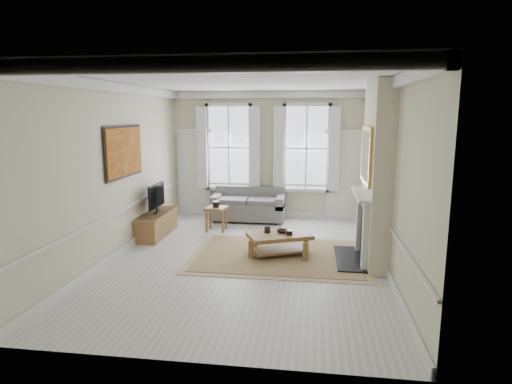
# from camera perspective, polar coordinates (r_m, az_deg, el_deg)

# --- Properties ---
(floor) EXTENTS (7.20, 7.20, 0.00)m
(floor) POSITION_cam_1_polar(r_m,az_deg,el_deg) (8.50, -1.22, -8.90)
(floor) COLOR #B7B5AD
(floor) RESTS_ON ground
(ceiling) EXTENTS (7.20, 7.20, 0.00)m
(ceiling) POSITION_cam_1_polar(r_m,az_deg,el_deg) (8.04, -1.31, 14.62)
(ceiling) COLOR white
(ceiling) RESTS_ON back_wall
(back_wall) EXTENTS (5.20, 0.00, 5.20)m
(back_wall) POSITION_cam_1_polar(r_m,az_deg,el_deg) (11.64, 1.53, 4.93)
(back_wall) COLOR beige
(back_wall) RESTS_ON floor
(left_wall) EXTENTS (0.00, 7.20, 7.20)m
(left_wall) POSITION_cam_1_polar(r_m,az_deg,el_deg) (8.88, -18.09, 2.72)
(left_wall) COLOR beige
(left_wall) RESTS_ON floor
(right_wall) EXTENTS (0.00, 7.20, 7.20)m
(right_wall) POSITION_cam_1_polar(r_m,az_deg,el_deg) (8.11, 17.21, 2.08)
(right_wall) COLOR beige
(right_wall) RESTS_ON floor
(window_left) EXTENTS (1.26, 0.20, 2.20)m
(window_left) POSITION_cam_1_polar(r_m,az_deg,el_deg) (11.74, -3.62, 5.94)
(window_left) COLOR #B2BCC6
(window_left) RESTS_ON back_wall
(window_right) EXTENTS (1.26, 0.20, 2.20)m
(window_right) POSITION_cam_1_polar(r_m,az_deg,el_deg) (11.51, 6.74, 5.80)
(window_right) COLOR #B2BCC6
(window_right) RESTS_ON back_wall
(door_left) EXTENTS (0.90, 0.08, 2.30)m
(door_left) POSITION_cam_1_polar(r_m,az_deg,el_deg) (12.06, -8.24, 2.39)
(door_left) COLOR silver
(door_left) RESTS_ON floor
(door_right) EXTENTS (0.90, 0.08, 2.30)m
(door_right) POSITION_cam_1_polar(r_m,az_deg,el_deg) (11.63, 11.59, 1.99)
(door_right) COLOR silver
(door_right) RESTS_ON floor
(painting) EXTENTS (0.05, 1.66, 1.06)m
(painting) POSITION_cam_1_polar(r_m,az_deg,el_deg) (9.10, -17.16, 5.16)
(painting) COLOR #C57D21
(painting) RESTS_ON left_wall
(chimney_breast) EXTENTS (0.35, 1.70, 3.38)m
(chimney_breast) POSITION_cam_1_polar(r_m,az_deg,el_deg) (8.28, 15.80, 2.32)
(chimney_breast) COLOR beige
(chimney_breast) RESTS_ON floor
(hearth) EXTENTS (0.55, 1.50, 0.05)m
(hearth) POSITION_cam_1_polar(r_m,az_deg,el_deg) (8.62, 12.41, -8.70)
(hearth) COLOR black
(hearth) RESTS_ON floor
(fireplace) EXTENTS (0.21, 1.45, 1.33)m
(fireplace) POSITION_cam_1_polar(r_m,az_deg,el_deg) (8.43, 13.95, -4.16)
(fireplace) COLOR silver
(fireplace) RESTS_ON floor
(mirror) EXTENTS (0.06, 1.26, 1.06)m
(mirror) POSITION_cam_1_polar(r_m,az_deg,el_deg) (8.21, 14.43, 4.78)
(mirror) COLOR #B88532
(mirror) RESTS_ON chimney_breast
(sofa) EXTENTS (1.90, 0.93, 0.87)m
(sofa) POSITION_cam_1_polar(r_m,az_deg,el_deg) (11.42, -0.97, -1.96)
(sofa) COLOR #60605D
(sofa) RESTS_ON floor
(side_table) EXTENTS (0.55, 0.55, 0.58)m
(side_table) POSITION_cam_1_polar(r_m,az_deg,el_deg) (10.42, -5.32, -2.60)
(side_table) COLOR brown
(side_table) RESTS_ON floor
(rug) EXTENTS (3.50, 2.60, 0.02)m
(rug) POSITION_cam_1_polar(r_m,az_deg,el_deg) (8.69, 3.12, -8.39)
(rug) COLOR #906E4A
(rug) RESTS_ON floor
(coffee_table) EXTENTS (1.40, 1.14, 0.46)m
(coffee_table) POSITION_cam_1_polar(r_m,az_deg,el_deg) (8.58, 3.14, -6.09)
(coffee_table) COLOR brown
(coffee_table) RESTS_ON rug
(ceramic_pot_a) EXTENTS (0.12, 0.12, 0.12)m
(ceramic_pot_a) POSITION_cam_1_polar(r_m,az_deg,el_deg) (8.61, 1.51, -5.04)
(ceramic_pot_a) COLOR black
(ceramic_pot_a) RESTS_ON coffee_table
(ceramic_pot_b) EXTENTS (0.13, 0.13, 0.09)m
(ceramic_pot_b) POSITION_cam_1_polar(r_m,az_deg,el_deg) (8.48, 4.47, -5.41)
(ceramic_pot_b) COLOR black
(ceramic_pot_b) RESTS_ON coffee_table
(bowl) EXTENTS (0.28, 0.28, 0.06)m
(bowl) POSITION_cam_1_polar(r_m,az_deg,el_deg) (8.64, 3.53, -5.22)
(bowl) COLOR black
(bowl) RESTS_ON coffee_table
(tv_stand) EXTENTS (0.49, 1.53, 0.54)m
(tv_stand) POSITION_cam_1_polar(r_m,az_deg,el_deg) (10.25, -13.08, -4.19)
(tv_stand) COLOR brown
(tv_stand) RESTS_ON floor
(tv) EXTENTS (0.08, 0.90, 0.68)m
(tv) POSITION_cam_1_polar(r_m,az_deg,el_deg) (10.10, -13.12, -0.53)
(tv) COLOR black
(tv) RESTS_ON tv_stand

